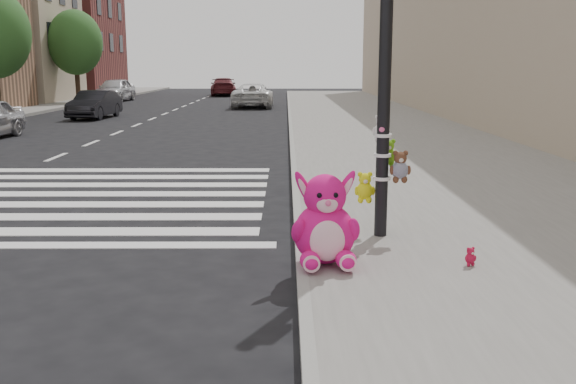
{
  "coord_description": "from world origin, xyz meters",
  "views": [
    {
      "loc": [
        1.37,
        -6.25,
        2.3
      ],
      "look_at": [
        1.4,
        1.61,
        0.75
      ],
      "focal_mm": 40.0,
      "sensor_mm": 36.0,
      "label": 1
    }
  ],
  "objects_px": {
    "signal_pole": "(384,109)",
    "car_dark_far": "(95,105)",
    "red_teddy": "(470,256)",
    "pink_bunny": "(325,226)",
    "car_white_near": "(253,95)"
  },
  "relations": [
    {
      "from": "red_teddy",
      "to": "car_white_near",
      "type": "bearing_deg",
      "value": 76.08
    },
    {
      "from": "pink_bunny",
      "to": "car_white_near",
      "type": "distance_m",
      "value": 29.55
    },
    {
      "from": "pink_bunny",
      "to": "car_dark_far",
      "type": "distance_m",
      "value": 23.51
    },
    {
      "from": "car_dark_far",
      "to": "car_white_near",
      "type": "xyz_separation_m",
      "value": [
        6.62,
        7.7,
        0.05
      ]
    },
    {
      "from": "signal_pole",
      "to": "pink_bunny",
      "type": "xyz_separation_m",
      "value": [
        -0.81,
        -1.25,
        -1.19
      ]
    },
    {
      "from": "car_white_near",
      "to": "signal_pole",
      "type": "bearing_deg",
      "value": 95.96
    },
    {
      "from": "signal_pole",
      "to": "car_dark_far",
      "type": "height_order",
      "value": "signal_pole"
    },
    {
      "from": "red_teddy",
      "to": "pink_bunny",
      "type": "bearing_deg",
      "value": 156.2
    },
    {
      "from": "signal_pole",
      "to": "car_dark_far",
      "type": "distance_m",
      "value": 22.72
    },
    {
      "from": "red_teddy",
      "to": "car_dark_far",
      "type": "xyz_separation_m",
      "value": [
        -10.49,
        21.83,
        0.37
      ]
    },
    {
      "from": "pink_bunny",
      "to": "car_dark_far",
      "type": "bearing_deg",
      "value": 107.6
    },
    {
      "from": "pink_bunny",
      "to": "red_teddy",
      "type": "distance_m",
      "value": 1.63
    },
    {
      "from": "signal_pole",
      "to": "red_teddy",
      "type": "relative_size",
      "value": 18.78
    },
    {
      "from": "signal_pole",
      "to": "car_white_near",
      "type": "bearing_deg",
      "value": 96.23
    },
    {
      "from": "red_teddy",
      "to": "car_white_near",
      "type": "height_order",
      "value": "car_white_near"
    }
  ]
}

